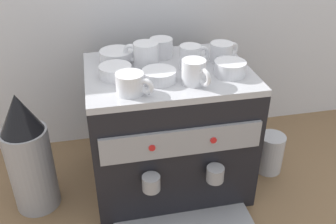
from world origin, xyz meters
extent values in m
plane|color=brown|center=(0.00, 0.00, 0.00)|extent=(4.00, 4.00, 0.00)
cube|color=silver|center=(0.00, 0.36, 0.54)|extent=(2.80, 0.03, 1.09)
cube|color=black|center=(0.00, 0.00, 0.22)|extent=(0.54, 0.41, 0.44)
cube|color=#B7B7BC|center=(0.00, 0.00, 0.45)|extent=(0.54, 0.41, 0.02)
cube|color=#939399|center=(0.00, -0.21, 0.32)|extent=(0.49, 0.01, 0.09)
cylinder|color=red|center=(-0.09, -0.22, 0.32)|extent=(0.02, 0.01, 0.02)
cylinder|color=red|center=(0.09, -0.22, 0.32)|extent=(0.02, 0.01, 0.02)
cylinder|color=#939399|center=(-0.10, -0.24, 0.20)|extent=(0.06, 0.06, 0.05)
cylinder|color=#939399|center=(0.10, -0.24, 0.20)|extent=(0.06, 0.06, 0.05)
cylinder|color=white|center=(0.07, 0.00, 0.50)|extent=(0.07, 0.07, 0.08)
torus|color=white|center=(0.12, 0.02, 0.50)|extent=(0.06, 0.03, 0.06)
cylinder|color=white|center=(0.05, -0.11, 0.50)|extent=(0.07, 0.07, 0.07)
torus|color=white|center=(0.07, -0.16, 0.50)|extent=(0.03, 0.06, 0.05)
cylinder|color=white|center=(-0.07, 0.03, 0.50)|extent=(0.08, 0.08, 0.08)
torus|color=white|center=(-0.11, 0.07, 0.50)|extent=(0.06, 0.05, 0.06)
cylinder|color=white|center=(-0.14, -0.14, 0.49)|extent=(0.08, 0.08, 0.06)
torus|color=white|center=(-0.10, -0.16, 0.49)|extent=(0.05, 0.04, 0.05)
cylinder|color=white|center=(0.19, 0.04, 0.49)|extent=(0.08, 0.08, 0.06)
torus|color=white|center=(0.24, 0.05, 0.49)|extent=(0.05, 0.03, 0.05)
cylinder|color=white|center=(0.00, 0.12, 0.49)|extent=(0.08, 0.08, 0.06)
torus|color=white|center=(-0.05, 0.13, 0.49)|extent=(0.05, 0.03, 0.05)
cylinder|color=white|center=(0.18, -0.08, 0.48)|extent=(0.10, 0.10, 0.04)
cylinder|color=white|center=(0.18, -0.08, 0.47)|extent=(0.06, 0.06, 0.01)
cylinder|color=white|center=(-0.16, 0.10, 0.48)|extent=(0.11, 0.11, 0.04)
cylinder|color=white|center=(-0.16, 0.10, 0.47)|extent=(0.06, 0.06, 0.01)
cylinder|color=white|center=(-0.17, -0.02, 0.48)|extent=(0.10, 0.10, 0.04)
cylinder|color=white|center=(-0.17, -0.02, 0.47)|extent=(0.06, 0.06, 0.01)
cylinder|color=white|center=(-0.04, -0.07, 0.48)|extent=(0.11, 0.11, 0.04)
cylinder|color=white|center=(-0.04, -0.07, 0.47)|extent=(0.06, 0.06, 0.01)
cylinder|color=#939399|center=(-0.48, -0.03, 0.15)|extent=(0.15, 0.15, 0.31)
cone|color=black|center=(-0.48, -0.03, 0.37)|extent=(0.13, 0.13, 0.13)
cylinder|color=#B7B7BC|center=(0.40, -0.03, 0.08)|extent=(0.10, 0.10, 0.16)
camera|label=1|loc=(-0.23, -1.09, 0.96)|focal=39.83mm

